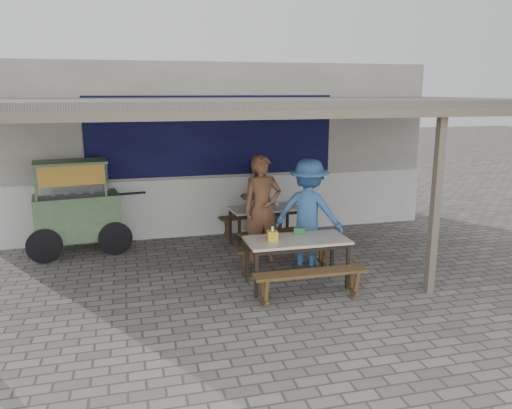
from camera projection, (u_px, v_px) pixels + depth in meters
The scene contains 17 objects.
ground at pixel (261, 284), 7.74m from camera, with size 60.00×60.00×0.00m, color slate.
back_wall at pixel (218, 149), 10.73m from camera, with size 9.00×1.28×3.50m.
warung_roof at pixel (248, 105), 7.99m from camera, with size 9.00×4.21×2.81m.
table_left at pixel (265, 211), 9.60m from camera, with size 1.39×0.81×0.75m.
bench_left_street at pixel (277, 237), 9.10m from camera, with size 1.45×0.42×0.45m.
bench_left_wall at pixel (254, 221), 10.24m from camera, with size 1.45×0.42×0.45m.
table_right at pixel (297, 244), 7.55m from camera, with size 1.55×0.75×0.75m.
bench_right_street at pixel (310, 279), 7.05m from camera, with size 1.64×0.30×0.45m.
bench_right_wall at pixel (285, 252), 8.21m from camera, with size 1.64×0.30×0.45m.
vendor_cart at pixel (76, 204), 9.08m from camera, with size 2.09×1.05×1.71m.
patron_street_side at pixel (262, 209), 8.63m from camera, with size 0.68×0.45×1.88m, color brown.
patron_wall_side at pixel (258, 198), 10.33m from camera, with size 0.74×0.58×1.52m, color brown.
patron_right_table at pixel (308, 212), 8.47m from camera, with size 1.18×0.68×1.83m, color #3A69A7.
tissue_box at pixel (272, 236), 7.44m from camera, with size 0.15×0.15×0.15m, color gold.
donation_box at pixel (300, 231), 7.75m from camera, with size 0.17×0.11×0.11m, color #2D673B.
condiment_jar at pixel (277, 203), 9.76m from camera, with size 0.07×0.07×0.08m, color beige.
condiment_bowl at pixel (256, 207), 9.51m from camera, with size 0.21×0.21×0.05m, color white.
Camera 1 is at (-1.92, -7.01, 2.93)m, focal length 35.00 mm.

